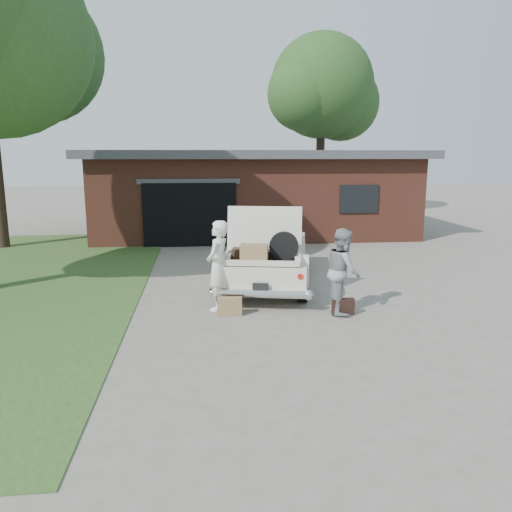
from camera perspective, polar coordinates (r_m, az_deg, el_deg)
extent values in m
plane|color=gray|center=(9.90, 0.38, -6.94)|extent=(90.00, 90.00, 0.00)
cube|color=#2D4C1E|center=(13.47, -25.21, -3.04)|extent=(6.00, 16.00, 0.02)
cube|color=brown|center=(21.00, -0.51, 6.99)|extent=(12.00, 7.00, 3.00)
cube|color=#4C4C51|center=(20.94, -0.52, 11.50)|extent=(12.80, 7.80, 0.30)
cube|color=black|center=(17.51, -7.56, 4.70)|extent=(3.20, 0.30, 2.20)
cube|color=#4C4C51|center=(17.34, -7.67, 8.44)|extent=(3.50, 0.12, 0.18)
cube|color=black|center=(18.26, 11.69, 6.41)|extent=(1.40, 0.08, 1.00)
sphere|color=#2F5724|center=(19.53, -24.03, 20.36)|extent=(4.59, 4.59, 4.59)
cylinder|color=#38281E|center=(26.80, 7.32, 10.29)|extent=(0.44, 0.44, 5.27)
sphere|color=#2F5724|center=(27.02, 7.54, 18.69)|extent=(5.26, 5.26, 5.26)
sphere|color=#2F5724|center=(27.73, 9.72, 16.88)|extent=(3.94, 3.94, 3.94)
sphere|color=#2F5724|center=(26.10, 5.52, 17.96)|extent=(3.68, 3.68, 3.68)
cube|color=beige|center=(12.40, 1.41, -0.30)|extent=(2.72, 5.08, 0.63)
cube|color=#B6AFA0|center=(12.58, 1.50, 2.44)|extent=(1.93, 2.20, 0.50)
cube|color=black|center=(13.49, 1.74, 2.96)|extent=(1.48, 0.36, 0.42)
cube|color=black|center=(11.69, 1.23, 1.65)|extent=(1.48, 0.36, 0.42)
cylinder|color=black|center=(10.97, -3.56, -3.40)|extent=(0.33, 0.66, 0.64)
cylinder|color=black|center=(10.85, 5.34, -3.59)|extent=(0.33, 0.66, 0.64)
cylinder|color=black|center=(14.13, -1.62, -0.02)|extent=(0.33, 0.66, 0.64)
cylinder|color=black|center=(14.04, 5.27, -0.14)|extent=(0.33, 0.66, 0.64)
cylinder|color=silver|center=(10.07, 0.53, -4.33)|extent=(1.97, 0.55, 0.17)
cylinder|color=#A5140F|center=(10.13, -3.89, -2.12)|extent=(0.13, 0.12, 0.12)
cylinder|color=#A5140F|center=(10.02, 5.08, -2.30)|extent=(0.13, 0.12, 0.12)
cube|color=black|center=(10.01, 0.53, -3.57)|extent=(0.32, 0.08, 0.16)
cube|color=black|center=(10.55, 0.80, -0.54)|extent=(1.67, 1.33, 0.04)
cube|color=beige|center=(10.61, -3.35, 0.04)|extent=(0.26, 1.05, 0.17)
cube|color=beige|center=(10.50, 5.00, -0.10)|extent=(0.26, 1.05, 0.17)
cube|color=beige|center=(10.02, 0.58, -0.84)|extent=(1.52, 0.35, 0.12)
cube|color=beige|center=(10.84, 0.96, 2.79)|extent=(1.64, 0.59, 1.09)
cube|color=#3F2A1B|center=(10.75, -0.90, 0.38)|extent=(0.73, 0.55, 0.21)
cube|color=#9D7850|center=(10.18, -0.21, 0.24)|extent=(0.61, 0.46, 0.38)
cube|color=black|center=(10.71, 1.50, 0.23)|extent=(0.62, 0.47, 0.17)
cylinder|color=black|center=(10.41, 3.20, 1.12)|extent=(0.63, 0.27, 0.61)
imported|color=white|center=(10.16, -4.37, -1.11)|extent=(0.67, 0.79, 1.84)
imported|color=gray|center=(10.10, 9.89, -1.67)|extent=(0.70, 0.87, 1.72)
cube|color=#9E7950|center=(9.92, -3.02, -5.79)|extent=(0.48, 0.16, 0.37)
cube|color=black|center=(10.09, 9.93, -5.75)|extent=(0.44, 0.15, 0.34)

